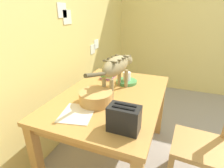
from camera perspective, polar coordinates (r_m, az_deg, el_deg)
name	(u,v)px	position (r m, az deg, el deg)	size (l,w,h in m)	color
wall_rear	(48,34)	(1.91, -19.96, 15.00)	(4.76, 0.11, 2.50)	#EFD577
dining_table	(112,103)	(1.67, 0.00, -6.01)	(1.31, 0.89, 0.75)	#BB8340
cat	(117,67)	(1.61, 1.54, 5.61)	(0.74, 0.20, 0.34)	#988559
saucer_bowl	(127,82)	(1.87, 4.73, 0.77)	(0.22, 0.22, 0.03)	#48924E
coffee_mug	(127,76)	(1.85, 4.83, 2.56)	(0.12, 0.08, 0.09)	white
magazine	(77,113)	(1.36, -11.12, -9.28)	(0.27, 0.23, 0.01)	beige
book_stack	(108,75)	(2.02, -1.21, 2.77)	(0.19, 0.15, 0.05)	#9C549B
wicker_basket	(96,97)	(1.46, -5.20, -4.29)	(0.27, 0.27, 0.10)	tan
toaster	(124,119)	(1.13, 3.90, -11.04)	(0.12, 0.20, 0.18)	black
wooden_chair_far	(205,146)	(1.69, 27.88, -17.13)	(0.44, 0.44, 0.93)	#B58344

